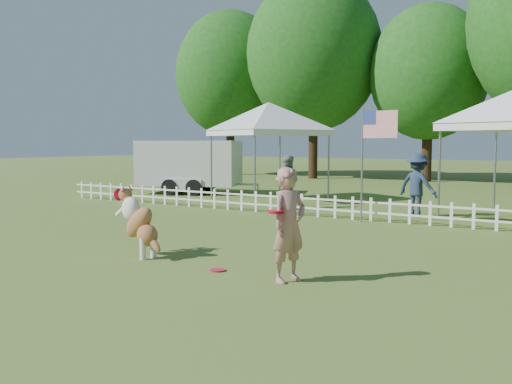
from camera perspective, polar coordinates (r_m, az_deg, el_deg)
ground at (r=8.96m, az=-7.31°, el=-7.95°), size 120.00×120.00×0.00m
picket_fence at (r=14.86m, az=10.53°, el=-1.66°), size 22.00×0.08×0.60m
handler at (r=8.16m, az=3.30°, el=-3.31°), size 0.54×0.68×1.65m
dog at (r=10.17m, az=-11.56°, el=-3.03°), size 1.22×0.63×1.20m
frisbee_on_turf at (r=8.99m, az=-3.85°, el=-7.80°), size 0.32×0.32×0.02m
canopy_tent_left at (r=19.75m, az=1.27°, el=3.98°), size 4.24×4.24×3.30m
cargo_trailer at (r=22.48m, az=-6.68°, el=2.55°), size 5.24×3.78×2.11m
flag_pole at (r=14.44m, az=10.55°, el=2.58°), size 1.08×0.39×2.83m
spectator_a at (r=17.21m, az=3.14°, el=1.01°), size 0.90×0.76×1.61m
spectator_b at (r=15.90m, az=15.86°, el=0.68°), size 1.24×0.91×1.71m
tree_far_left at (r=35.49m, az=-2.60°, el=10.65°), size 6.60×6.60×11.00m
tree_left at (r=31.98m, az=5.79°, el=12.16°), size 7.40×7.40×12.00m
tree_center_left at (r=30.53m, az=16.87°, el=10.23°), size 6.00×6.00×9.80m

